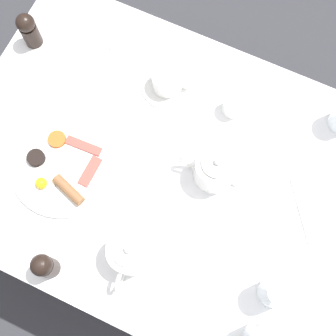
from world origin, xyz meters
TOP-DOWN VIEW (x-y plane):
  - ground_plane at (0.00, 0.00)m, footprint 8.00×8.00m
  - table at (0.00, 0.00)m, footprint 0.84×1.17m
  - breakfast_plate at (-0.11, 0.26)m, footprint 0.29×0.29m
  - teapot_near at (-0.25, -0.01)m, footprint 0.20×0.11m
  - teapot_far at (0.04, -0.11)m, footprint 0.11×0.20m
  - teacup_with_saucer_left at (0.23, 0.11)m, footprint 0.15×0.15m
  - wine_glass_spare at (-0.18, -0.37)m, footprint 0.07×0.07m
  - creamer_jug at (0.24, -0.09)m, footprint 0.08×0.06m
  - pepper_grinder at (-0.36, 0.16)m, footprint 0.05×0.05m
  - salt_grinder at (0.19, 0.52)m, footprint 0.05×0.05m
  - napkin_folded at (0.08, -0.41)m, footprint 0.22×0.20m
  - fork_by_plate at (0.30, -0.23)m, footprint 0.17×0.08m
  - knife_by_plate at (0.26, 0.37)m, footprint 0.05×0.21m

SIDE VIEW (x-z plane):
  - ground_plane at x=0.00m, z-range 0.00..0.00m
  - table at x=0.00m, z-range 0.28..0.99m
  - fork_by_plate at x=0.30m, z-range 0.71..0.71m
  - knife_by_plate at x=0.26m, z-range 0.71..0.71m
  - napkin_folded at x=0.08m, z-range 0.71..0.71m
  - breakfast_plate at x=-0.11m, z-range 0.69..0.74m
  - teacup_with_saucer_left at x=0.23m, z-range 0.70..0.77m
  - creamer_jug at x=0.24m, z-range 0.71..0.77m
  - teapot_near at x=-0.25m, z-range 0.70..0.82m
  - teapot_far at x=0.04m, z-range 0.70..0.82m
  - pepper_grinder at x=-0.36m, z-range 0.71..0.83m
  - salt_grinder at x=0.19m, z-range 0.71..0.83m
  - wine_glass_spare at x=-0.18m, z-range 0.71..0.84m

